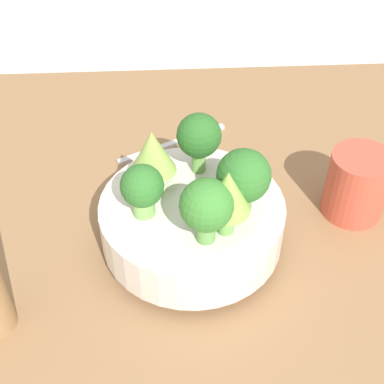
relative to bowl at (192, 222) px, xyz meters
name	(u,v)px	position (x,y,z in m)	size (l,w,h in m)	color
ground_plane	(200,256)	(-0.01, -0.02, -0.09)	(6.00, 6.00, 0.00)	silver
table	(200,245)	(-0.01, -0.02, -0.07)	(0.97, 0.89, 0.05)	olive
bowl	(192,222)	(0.00, 0.00, 0.00)	(0.23, 0.23, 0.07)	silver
romanesco_piece_far	(227,194)	(-0.04, 0.05, 0.09)	(0.05, 0.05, 0.09)	#6BA34C
romanesco_piece_near	(153,153)	(0.05, -0.04, 0.08)	(0.06, 0.06, 0.08)	#7AB256
broccoli_floret_front	(201,137)	(-0.02, -0.07, 0.09)	(0.06, 0.06, 0.09)	#6BA34C
broccoli_floret_back	(208,207)	(-0.01, 0.06, 0.08)	(0.06, 0.06, 0.08)	#609347
broccoli_floret_left	(244,177)	(-0.06, 0.01, 0.08)	(0.07, 0.07, 0.08)	#609347
broccoli_floret_right	(142,188)	(0.06, 0.01, 0.07)	(0.05, 0.05, 0.07)	#7AB256
cup	(357,185)	(-0.23, -0.05, 0.01)	(0.08, 0.08, 0.10)	#C64C38
fork	(173,144)	(0.02, -0.22, -0.04)	(0.18, 0.10, 0.01)	silver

